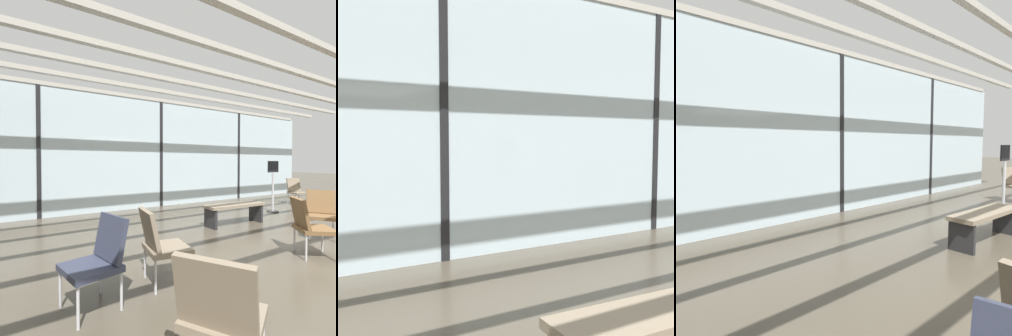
{
  "view_description": "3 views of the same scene",
  "coord_description": "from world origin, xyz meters",
  "views": [
    {
      "loc": [
        -4.05,
        -1.86,
        1.4
      ],
      "look_at": [
        1.24,
        6.76,
        1.17
      ],
      "focal_mm": 27.17,
      "sensor_mm": 36.0,
      "label": 1
    },
    {
      "loc": [
        -1.75,
        0.69,
        1.4
      ],
      "look_at": [
        1.62,
        6.57,
        0.95
      ],
      "focal_mm": 44.47,
      "sensor_mm": 36.0,
      "label": 2
    },
    {
      "loc": [
        -4.38,
        0.35,
        1.46
      ],
      "look_at": [
        -0.3,
        4.76,
        0.99
      ],
      "focal_mm": 32.75,
      "sensor_mm": 36.0,
      "label": 3
    }
  ],
  "objects": [
    {
      "name": "glass_curtain_wall",
      "position": [
        0.0,
        5.2,
        1.66
      ],
      "size": [
        14.0,
        0.08,
        3.32
      ],
      "primitive_type": "cube",
      "color": "silver",
      "rests_on": "ground"
    },
    {
      "name": "window_mullion_1",
      "position": [
        0.0,
        5.2,
        1.66
      ],
      "size": [
        0.1,
        0.12,
        3.32
      ],
      "primitive_type": "cube",
      "color": "black",
      "rests_on": "ground"
    },
    {
      "name": "window_mullion_2",
      "position": [
        3.5,
        5.2,
        1.66
      ],
      "size": [
        0.1,
        0.12,
        3.32
      ],
      "primitive_type": "cube",
      "color": "black",
      "rests_on": "ground"
    },
    {
      "name": "parked_airplane",
      "position": [
        -1.59,
        11.07,
        2.05
      ],
      "size": [
        13.43,
        4.1,
        4.1
      ],
      "color": "silver",
      "rests_on": "ground"
    },
    {
      "name": "waiting_bench",
      "position": [
        0.2,
        2.2,
        0.36
      ],
      "size": [
        1.52,
        0.48,
        0.47
      ],
      "rotation": [
        0.0,
        0.0,
        3.09
      ],
      "color": "#7F705B",
      "rests_on": "ground"
    },
    {
      "name": "info_sign",
      "position": [
        2.21,
        2.68,
        0.68
      ],
      "size": [
        0.44,
        0.32,
        1.44
      ],
      "color": "#333333",
      "rests_on": "ground"
    }
  ]
}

